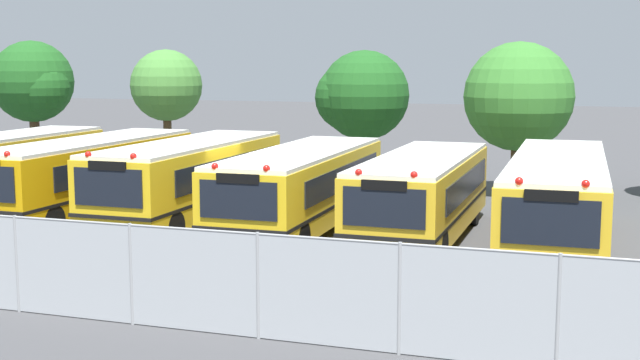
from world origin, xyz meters
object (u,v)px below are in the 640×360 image
object	(u,v)px
school_bus_3	(302,186)
tree_2	(360,96)
school_bus_1	(89,174)
tree_1	(165,86)
school_bus_2	(190,178)
school_bus_4	(422,194)
tree_0	(35,83)
tree_3	(516,96)
school_bus_5	(557,199)

from	to	relation	value
school_bus_3	tree_2	world-z (taller)	tree_2
school_bus_1	tree_1	size ratio (longest dim) A/B	1.78
school_bus_2	school_bus_3	size ratio (longest dim) A/B	0.95
school_bus_2	school_bus_1	bearing A→B (deg)	-0.53
school_bus_1	school_bus_4	world-z (taller)	school_bus_1
school_bus_3	tree_1	size ratio (longest dim) A/B	1.75
school_bus_3	tree_0	world-z (taller)	tree_0
school_bus_3	tree_3	xyz separation A→B (m)	(5.48, 9.10, 2.47)
tree_1	school_bus_2	bearing A→B (deg)	-57.53
school_bus_2	tree_1	size ratio (longest dim) A/B	1.67
tree_1	school_bus_1	bearing A→B (deg)	-75.67
tree_0	school_bus_3	bearing A→B (deg)	-29.73
tree_1	tree_2	bearing A→B (deg)	13.29
school_bus_5	tree_2	distance (m)	15.45
school_bus_2	school_bus_3	world-z (taller)	school_bus_2
tree_0	school_bus_5	bearing A→B (deg)	-22.02
tree_1	school_bus_5	bearing A→B (deg)	-30.09
school_bus_5	tree_3	xyz separation A→B (m)	(-2.04, 9.33, 2.43)
school_bus_3	tree_2	bearing A→B (deg)	-83.25
school_bus_3	tree_2	size ratio (longest dim) A/B	1.76
tree_2	tree_3	distance (m)	7.66
school_bus_5	tree_1	bearing A→B (deg)	-31.16
school_bus_2	school_bus_5	bearing A→B (deg)	178.54
tree_0	tree_3	distance (m)	22.38
school_bus_5	tree_2	size ratio (longest dim) A/B	1.97
school_bus_1	school_bus_2	xyz separation A→B (m)	(3.79, -0.05, 0.02)
school_bus_5	school_bus_1	bearing A→B (deg)	-2.46
school_bus_4	tree_3	world-z (taller)	tree_3
school_bus_2	school_bus_4	bearing A→B (deg)	178.52
school_bus_1	tree_0	xyz separation A→B (m)	(-9.24, 9.51, 2.72)
tree_2	tree_0	bearing A→B (deg)	-171.07
school_bus_2	tree_2	size ratio (longest dim) A/B	1.68
school_bus_5	tree_1	world-z (taller)	tree_1
school_bus_2	tree_3	bearing A→B (deg)	-135.84
school_bus_3	tree_1	bearing A→B (deg)	-45.35
school_bus_5	tree_1	distance (m)	20.62
school_bus_2	tree_0	xyz separation A→B (m)	(-13.04, 9.55, 2.70)
school_bus_3	tree_2	xyz separation A→B (m)	(-1.59, 12.05, 2.27)
school_bus_2	school_bus_4	distance (m)	7.61
tree_1	tree_3	world-z (taller)	tree_3
tree_2	school_bus_1	bearing A→B (deg)	-116.94
school_bus_1	tree_0	size ratio (longest dim) A/B	1.65
tree_1	tree_2	size ratio (longest dim) A/B	1.01
school_bus_5	tree_3	world-z (taller)	tree_3
school_bus_4	tree_1	bearing A→B (deg)	-35.96
school_bus_1	school_bus_5	world-z (taller)	school_bus_1
school_bus_4	tree_0	distance (m)	23.01
school_bus_2	school_bus_3	distance (m)	3.85
tree_2	tree_1	bearing A→B (deg)	-166.71
tree_1	school_bus_4	bearing A→B (deg)	-36.08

